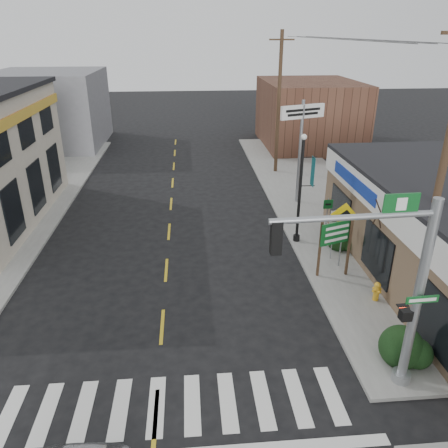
{
  "coord_description": "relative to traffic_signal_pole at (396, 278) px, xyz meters",
  "views": [
    {
      "loc": [
        1.12,
        -8.8,
        9.61
      ],
      "look_at": [
        2.41,
        6.45,
        2.8
      ],
      "focal_mm": 35.0,
      "sensor_mm": 36.0,
      "label": 1
    }
  ],
  "objects": [
    {
      "name": "ground",
      "position": [
        -6.47,
        -0.66,
        -3.66
      ],
      "size": [
        140.0,
        140.0,
        0.0
      ],
      "primitive_type": "plane",
      "color": "black",
      "rests_on": "ground"
    },
    {
      "name": "sidewalk_right",
      "position": [
        2.53,
        12.34,
        -3.59
      ],
      "size": [
        6.0,
        38.0,
        0.13
      ],
      "primitive_type": "cube",
      "color": "gray",
      "rests_on": "ground"
    },
    {
      "name": "center_line",
      "position": [
        -6.47,
        7.34,
        -3.65
      ],
      "size": [
        0.12,
        56.0,
        0.01
      ],
      "primitive_type": "cube",
      "color": "gold",
      "rests_on": "ground"
    },
    {
      "name": "crosswalk",
      "position": [
        -6.47,
        -0.26,
        -3.65
      ],
      "size": [
        11.0,
        2.2,
        0.01
      ],
      "primitive_type": "cube",
      "color": "silver",
      "rests_on": "ground"
    },
    {
      "name": "bldg_distant_right",
      "position": [
        5.53,
        29.34,
        -0.86
      ],
      "size": [
        8.0,
        10.0,
        5.6
      ],
      "primitive_type": "cube",
      "color": "brown",
      "rests_on": "ground"
    },
    {
      "name": "bldg_distant_left",
      "position": [
        -17.47,
        31.34,
        -0.46
      ],
      "size": [
        9.0,
        10.0,
        6.4
      ],
      "primitive_type": "cube",
      "color": "slate",
      "rests_on": "ground"
    },
    {
      "name": "traffic_signal_pole",
      "position": [
        0.0,
        0.0,
        0.0
      ],
      "size": [
        4.67,
        0.37,
        5.91
      ],
      "rotation": [
        0.0,
        0.0,
        0.05
      ],
      "color": "#909497",
      "rests_on": "sidewalk_right"
    },
    {
      "name": "guide_sign",
      "position": [
        0.54,
        6.08,
        -1.8
      ],
      "size": [
        1.52,
        0.13,
        2.65
      ],
      "rotation": [
        0.0,
        0.0,
        0.35
      ],
      "color": "#453120",
      "rests_on": "sidewalk_right"
    },
    {
      "name": "fire_hydrant",
      "position": [
        1.64,
        4.14,
        -3.1
      ],
      "size": [
        0.24,
        0.24,
        0.78
      ],
      "rotation": [
        0.0,
        0.0,
        0.33
      ],
      "color": "gold",
      "rests_on": "sidewalk_right"
    },
    {
      "name": "ped_crossing_sign",
      "position": [
        1.09,
        6.84,
        -1.51
      ],
      "size": [
        1.15,
        0.08,
        2.97
      ],
      "rotation": [
        0.0,
        0.0,
        -0.38
      ],
      "color": "gray",
      "rests_on": "sidewalk_right"
    },
    {
      "name": "lamp_post",
      "position": [
        -0.11,
        9.49,
        -0.47
      ],
      "size": [
        0.68,
        0.54,
        5.27
      ],
      "rotation": [
        0.0,
        0.0,
        -0.35
      ],
      "color": "black",
      "rests_on": "sidewalk_right"
    },
    {
      "name": "dance_center_sign",
      "position": [
        1.11,
        14.82,
        1.04
      ],
      "size": [
        2.81,
        0.18,
        5.97
      ],
      "rotation": [
        0.0,
        0.0,
        0.36
      ],
      "color": "gray",
      "rests_on": "sidewalk_right"
    },
    {
      "name": "bare_tree",
      "position": [
        2.38,
        5.57,
        -0.2
      ],
      "size": [
        2.11,
        2.11,
        4.22
      ],
      "rotation": [
        0.0,
        0.0,
        0.36
      ],
      "color": "black",
      "rests_on": "sidewalk_right"
    },
    {
      "name": "shrub_front",
      "position": [
        1.03,
        0.82,
        -3.01
      ],
      "size": [
        1.36,
        1.36,
        1.02
      ],
      "primitive_type": "ellipsoid",
      "color": "#1C3414",
      "rests_on": "sidewalk_right"
    },
    {
      "name": "shrub_back",
      "position": [
        1.61,
        8.51,
        -3.12
      ],
      "size": [
        1.07,
        1.07,
        0.81
      ],
      "primitive_type": "ellipsoid",
      "color": "black",
      "rests_on": "sidewalk_right"
    },
    {
      "name": "utility_pole_near",
      "position": [
        3.03,
        3.79,
        1.64
      ],
      "size": [
        1.75,
        0.26,
        10.07
      ],
      "rotation": [
        0.0,
        0.0,
        -0.08
      ],
      "color": "#4B3626",
      "rests_on": "sidewalk_right"
    },
    {
      "name": "utility_pole_far",
      "position": [
        1.03,
        21.06,
        1.37
      ],
      "size": [
        1.66,
        0.25,
        9.55
      ],
      "rotation": [
        0.0,
        0.0,
        -0.11
      ],
      "color": "#493A22",
      "rests_on": "sidewalk_right"
    }
  ]
}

